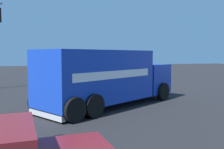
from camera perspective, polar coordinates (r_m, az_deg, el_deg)
ground_plane at (r=13.24m, az=-4.11°, el=-6.97°), size 100.00×100.00×0.00m
delivery_truck at (r=12.88m, az=-1.05°, el=-0.59°), size 6.29×8.27×2.84m
sedan_navy at (r=23.77m, az=4.20°, el=-0.35°), size 2.30×4.42×1.31m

